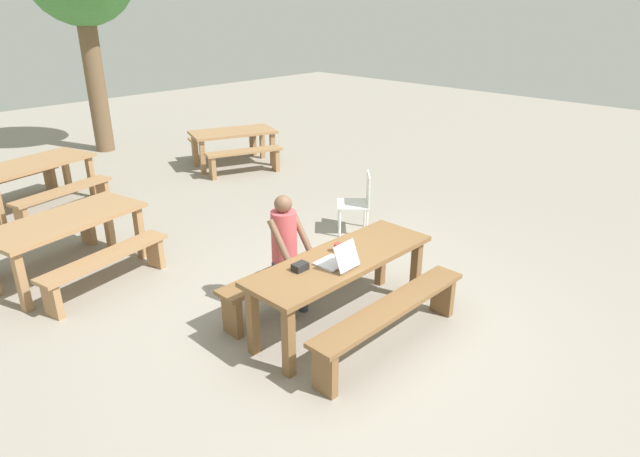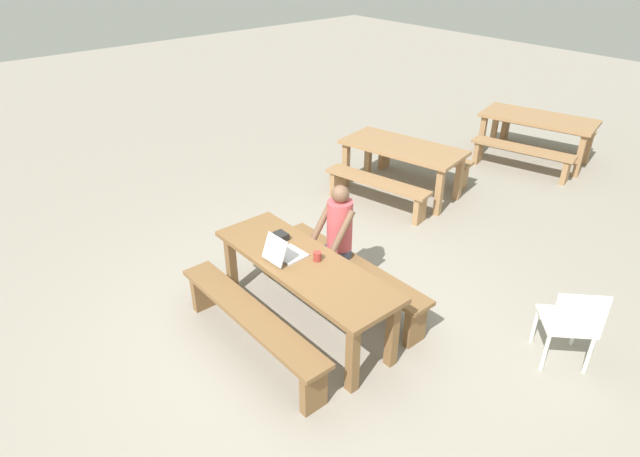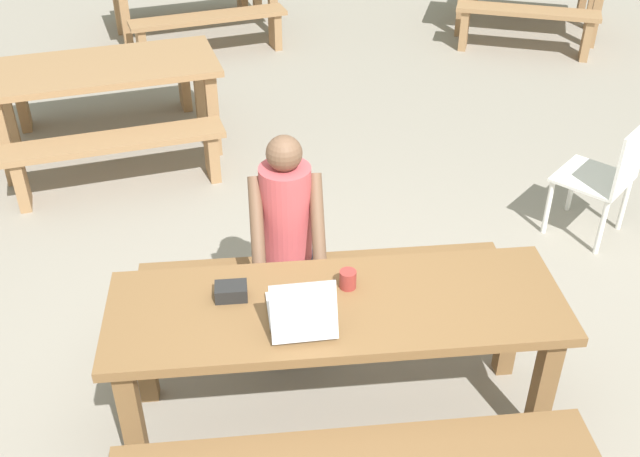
{
  "view_description": "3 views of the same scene",
  "coord_description": "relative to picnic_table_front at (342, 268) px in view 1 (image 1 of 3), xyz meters",
  "views": [
    {
      "loc": [
        -3.65,
        -3.25,
        3.11
      ],
      "look_at": [
        -0.05,
        0.25,
        1.01
      ],
      "focal_mm": 30.84,
      "sensor_mm": 36.0,
      "label": 1
    },
    {
      "loc": [
        3.37,
        -2.67,
        3.57
      ],
      "look_at": [
        -0.05,
        0.25,
        1.01
      ],
      "focal_mm": 30.21,
      "sensor_mm": 36.0,
      "label": 2
    },
    {
      "loc": [
        -0.35,
        -2.63,
        2.98
      ],
      "look_at": [
        -0.05,
        0.25,
        1.01
      ],
      "focal_mm": 42.34,
      "sensor_mm": 36.0,
      "label": 3
    }
  ],
  "objects": [
    {
      "name": "picnic_table_distant",
      "position": [
        2.82,
        5.45,
        -0.05
      ],
      "size": [
        1.8,
        1.32,
        0.71
      ],
      "rotation": [
        0.0,
        0.0,
        -0.35
      ],
      "color": "#9E754C",
      "rests_on": "ground"
    },
    {
      "name": "bench_distant_north",
      "position": [
        3.06,
        6.08,
        -0.3
      ],
      "size": [
        1.47,
        0.79,
        0.47
      ],
      "rotation": [
        0.0,
        0.0,
        -0.35
      ],
      "color": "#9E754C",
      "rests_on": "ground"
    },
    {
      "name": "plastic_chair",
      "position": [
        1.97,
        1.45,
        -0.18
      ],
      "size": [
        0.62,
        0.62,
        0.87
      ],
      "rotation": [
        0.0,
        0.0,
        3.91
      ],
      "color": "white",
      "rests_on": "ground"
    },
    {
      "name": "person_seated",
      "position": [
        -0.19,
        0.59,
        0.11
      ],
      "size": [
        0.38,
        0.39,
        1.29
      ],
      "color": "#333847",
      "rests_on": "ground"
    },
    {
      "name": "picnic_table_rear",
      "position": [
        -1.47,
        3.05,
        -0.01
      ],
      "size": [
        1.9,
        1.16,
        0.75
      ],
      "rotation": [
        0.0,
        0.0,
        0.2
      ],
      "color": "#9E754C",
      "rests_on": "ground"
    },
    {
      "name": "coffee_mug",
      "position": [
        0.06,
        0.12,
        0.16
      ],
      "size": [
        0.08,
        0.08,
        0.09
      ],
      "color": "#99332D",
      "rests_on": "picnic_table_front"
    },
    {
      "name": "bench_mid_north",
      "position": [
        -1.04,
        6.4,
        -0.32
      ],
      "size": [
        1.65,
        0.69,
        0.43
      ],
      "rotation": [
        0.0,
        0.0,
        0.25
      ],
      "color": "#9E754C",
      "rests_on": "ground"
    },
    {
      "name": "ground_plane",
      "position": [
        0.0,
        0.0,
        -0.64
      ],
      "size": [
        30.0,
        30.0,
        0.0
      ],
      "primitive_type": "plane",
      "color": "gray"
    },
    {
      "name": "bench_near",
      "position": [
        0.0,
        -0.63,
        -0.28
      ],
      "size": [
        2.01,
        0.3,
        0.48
      ],
      "color": "brown",
      "rests_on": "ground"
    },
    {
      "name": "bench_rear_south",
      "position": [
        -1.34,
        2.39,
        -0.31
      ],
      "size": [
        1.62,
        0.61,
        0.44
      ],
      "rotation": [
        0.0,
        0.0,
        0.2
      ],
      "color": "#9E754C",
      "rests_on": "ground"
    },
    {
      "name": "bench_far",
      "position": [
        0.0,
        0.63,
        -0.28
      ],
      "size": [
        2.01,
        0.3,
        0.48
      ],
      "color": "brown",
      "rests_on": "ground"
    },
    {
      "name": "bench_distant_south",
      "position": [
        2.59,
        4.82,
        -0.3
      ],
      "size": [
        1.47,
        0.79,
        0.47
      ],
      "rotation": [
        0.0,
        0.0,
        -0.35
      ],
      "color": "#9E754C",
      "rests_on": "ground"
    },
    {
      "name": "laptop",
      "position": [
        -0.17,
        -0.1,
        0.18
      ],
      "size": [
        0.3,
        0.37,
        0.26
      ],
      "rotation": [
        0.0,
        0.0,
        3.18
      ],
      "color": "silver",
      "rests_on": "picnic_table_front"
    },
    {
      "name": "small_pouch",
      "position": [
        -0.48,
        0.09,
        0.15
      ],
      "size": [
        0.15,
        0.1,
        0.07
      ],
      "color": "black",
      "rests_on": "picnic_table_front"
    },
    {
      "name": "bench_rear_north",
      "position": [
        -1.6,
        3.7,
        -0.31
      ],
      "size": [
        1.62,
        0.61,
        0.44
      ],
      "rotation": [
        0.0,
        0.0,
        0.2
      ],
      "color": "#9E754C",
      "rests_on": "ground"
    },
    {
      "name": "picnic_table_mid",
      "position": [
        -0.87,
        5.75,
        0.0
      ],
      "size": [
        1.95,
        1.26,
        0.76
      ],
      "rotation": [
        0.0,
        0.0,
        0.25
      ],
      "color": "#9E754C",
      "rests_on": "ground"
    },
    {
      "name": "bench_mid_south",
      "position": [
        -0.71,
        5.09,
        -0.32
      ],
      "size": [
        1.65,
        0.69,
        0.43
      ],
      "rotation": [
        0.0,
        0.0,
        0.25
      ],
      "color": "#9E754C",
      "rests_on": "ground"
    },
    {
      "name": "picnic_table_front",
      "position": [
        0.0,
        0.0,
        0.0
      ],
      "size": [
        2.11,
        0.69,
        0.76
      ],
      "color": "brown",
      "rests_on": "ground"
    }
  ]
}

